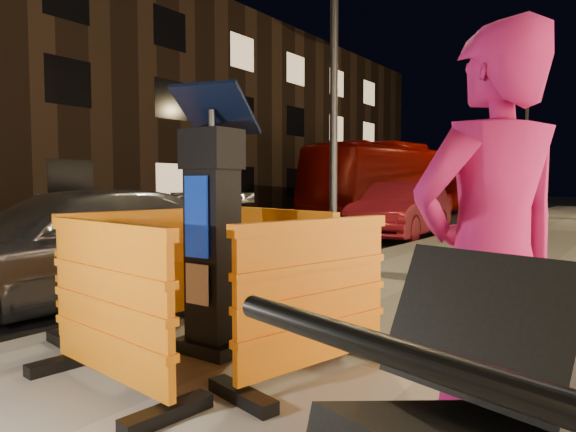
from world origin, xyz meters
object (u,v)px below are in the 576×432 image
Objects in this scene: barrier_bldgside at (315,299)px; man at (491,270)px; barrier_back at (283,267)px; barrier_kerbside at (135,271)px; car_silver at (72,302)px; bus_doubledecker at (399,217)px; car_red at (401,238)px; barrier_front at (109,307)px; parking_kiosk at (213,229)px.

man is (1.32, -0.79, 0.44)m from barrier_bldgside.
barrier_back and barrier_bldgside have the same top height.
barrier_kerbside is 2.34m from car_silver.
bus_doubledecker is 5.77× the size of man.
barrier_back is 9.60m from car_red.
barrier_bldgside is (0.95, -0.95, 0.00)m from barrier_back.
car_red is (-2.66, 9.20, -0.69)m from barrier_back.
barrier_kerbside is 0.71× the size of man.
barrier_bldgside is 0.29× the size of car_silver.
barrier_bldgside is at bearing -75.29° from car_red.
parking_kiosk is at bearing 96.83° from barrier_front.
barrier_back and barrier_kerbside have the same top height.
barrier_front is at bearing -75.17° from barrier_back.
bus_doubledecker is (-7.22, 18.57, -0.69)m from barrier_bldgside.
barrier_kerbside is 10.32m from car_red.
barrier_front is 11.43m from car_red.
car_red is (-2.66, 10.15, -1.13)m from parking_kiosk.
car_red is (-1.71, 10.15, -0.69)m from barrier_kerbside.
car_silver is 18.16m from bus_doubledecker.
bus_doubledecker reaches higher than barrier_kerbside.
bus_doubledecker reaches higher than barrier_bldgside.
barrier_front is 0.12× the size of bus_doubledecker.
man reaches higher than barrier_back.
parking_kiosk is 0.40× the size of car_silver.
parking_kiosk reaches higher than barrier_bldgside.
barrier_front is 1.00× the size of barrier_kerbside.
man is (4.93, -10.94, 1.13)m from car_red.
barrier_back is at bearing -91.59° from man.
barrier_front is 1.34m from barrier_bldgside.
man is (2.27, -1.74, 0.44)m from barrier_back.
parking_kiosk is 0.99× the size of man.
car_silver is 2.45× the size of man.
barrier_kerbside reaches higher than car_silver.
barrier_back is 0.29× the size of car_silver.
barrier_back reaches higher than car_red.
barrier_back is at bearing 58.83° from barrier_bldgside.
barrier_front is 0.31× the size of car_red.
barrier_kerbside is (-0.95, -0.95, 0.00)m from barrier_back.
barrier_bldgside is at bearing -80.17° from barrier_kerbside.
bus_doubledecker reaches higher than car_silver.
barrier_back is at bearing 96.83° from barrier_front.
barrier_front and barrier_back have the same top height.
car_silver is (-3.07, 0.69, -1.13)m from parking_kiosk.
man reaches higher than barrier_front.
car_silver is 0.43× the size of bus_doubledecker.
bus_doubledecker reaches higher than barrier_front.
bus_doubledecker is (-3.20, 17.87, 0.00)m from car_silver.
car_red is at bearing 19.37° from barrier_kerbside.
man is (3.22, -0.79, 0.44)m from barrier_kerbside.
barrier_kerbside reaches higher than car_red.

